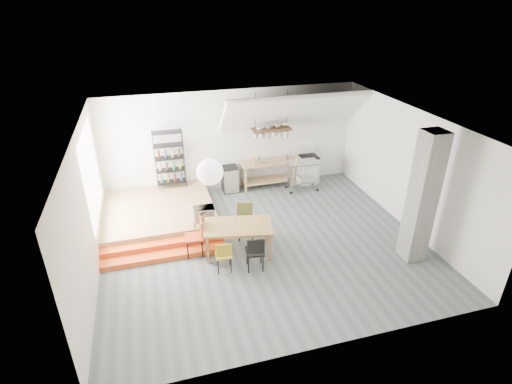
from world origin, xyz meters
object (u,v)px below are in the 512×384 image
object	(u,v)px
stove	(308,169)
dining_table	(238,228)
rolling_cart	(303,172)
mini_fridge	(230,179)

from	to	relation	value
stove	dining_table	xyz separation A→B (m)	(-3.22, -3.36, 0.21)
dining_table	rolling_cart	distance (m)	4.01
rolling_cart	mini_fridge	world-z (taller)	rolling_cart
dining_table	rolling_cart	bearing A→B (deg)	57.11
dining_table	rolling_cart	world-z (taller)	rolling_cart
stove	rolling_cart	bearing A→B (deg)	-128.94
mini_fridge	dining_table	bearing A→B (deg)	-99.03
rolling_cart	mini_fridge	bearing A→B (deg)	168.77
stove	mini_fridge	bearing A→B (deg)	179.06
stove	rolling_cart	xyz separation A→B (m)	(-0.40, -0.50, 0.15)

